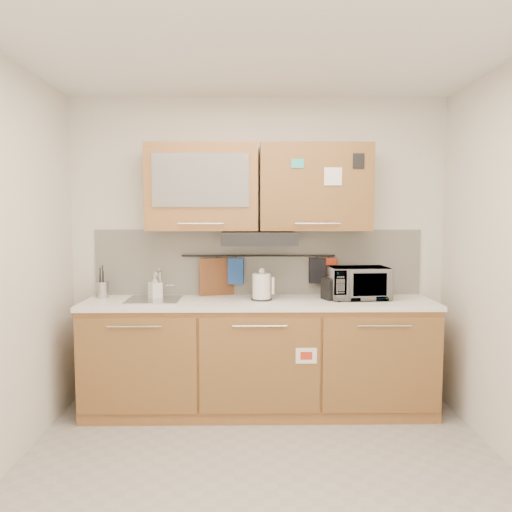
{
  "coord_description": "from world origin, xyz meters",
  "views": [
    {
      "loc": [
        -0.08,
        -2.8,
        1.62
      ],
      "look_at": [
        -0.03,
        1.05,
        1.29
      ],
      "focal_mm": 35.0,
      "sensor_mm": 36.0,
      "label": 1
    }
  ],
  "objects": [
    {
      "name": "pot_holder",
      "position": [
        0.6,
        1.44,
        1.15
      ],
      "size": [
        0.14,
        0.08,
        0.18
      ],
      "primitive_type": "cube",
      "rotation": [
        0.0,
        0.0,
        -0.41
      ],
      "color": "#AE2F17",
      "rests_on": "utensil_rail"
    },
    {
      "name": "oven_mitt",
      "position": [
        -0.19,
        1.44,
        1.13
      ],
      "size": [
        0.14,
        0.05,
        0.22
      ],
      "primitive_type": "cube",
      "rotation": [
        0.0,
        0.0,
        -0.14
      ],
      "color": "#204593",
      "rests_on": "utensil_rail"
    },
    {
      "name": "upper_cabinets",
      "position": [
        -0.0,
        1.32,
        1.83
      ],
      "size": [
        1.82,
        0.37,
        0.7
      ],
      "color": "#AC753D",
      "rests_on": "wall_back"
    },
    {
      "name": "kettle",
      "position": [
        0.02,
        1.2,
        1.02
      ],
      "size": [
        0.19,
        0.17,
        0.26
      ],
      "rotation": [
        0.0,
        0.0,
        -0.11
      ],
      "color": "silver",
      "rests_on": "countertop"
    },
    {
      "name": "backsplash",
      "position": [
        0.0,
        1.49,
        1.2
      ],
      "size": [
        2.8,
        0.02,
        0.56
      ],
      "primitive_type": "cube",
      "color": "silver",
      "rests_on": "countertop"
    },
    {
      "name": "cutting_board",
      "position": [
        -0.36,
        1.44,
        1.05
      ],
      "size": [
        0.3,
        0.11,
        0.37
      ],
      "primitive_type": "cube",
      "rotation": [
        0.0,
        0.0,
        0.29
      ],
      "color": "brown",
      "rests_on": "utensil_rail"
    },
    {
      "name": "wall_back",
      "position": [
        0.0,
        1.5,
        1.3
      ],
      "size": [
        3.2,
        0.0,
        3.2
      ],
      "primitive_type": "plane",
      "rotation": [
        1.57,
        0.0,
        0.0
      ],
      "color": "silver",
      "rests_on": "ground"
    },
    {
      "name": "floor",
      "position": [
        0.0,
        0.0,
        0.0
      ],
      "size": [
        3.2,
        3.2,
        0.0
      ],
      "primitive_type": "plane",
      "color": "#9E9993",
      "rests_on": "ground"
    },
    {
      "name": "microwave",
      "position": [
        0.82,
        1.25,
        1.05
      ],
      "size": [
        0.49,
        0.35,
        0.26
      ],
      "primitive_type": "imported",
      "rotation": [
        0.0,
        0.0,
        0.07
      ],
      "color": "#999999",
      "rests_on": "countertop"
    },
    {
      "name": "soap_bottle",
      "position": [
        -0.85,
        1.27,
        1.02
      ],
      "size": [
        0.13,
        0.13,
        0.2
      ],
      "primitive_type": "imported",
      "rotation": [
        0.0,
        0.0,
        0.65
      ],
      "color": "#999999",
      "rests_on": "countertop"
    },
    {
      "name": "utensil_rail",
      "position": [
        0.0,
        1.45,
        1.26
      ],
      "size": [
        1.3,
        0.02,
        0.02
      ],
      "primitive_type": "cylinder",
      "rotation": [
        0.0,
        1.57,
        0.0
      ],
      "color": "black",
      "rests_on": "backsplash"
    },
    {
      "name": "utensil_crock",
      "position": [
        -1.3,
        1.32,
        0.99
      ],
      "size": [
        0.14,
        0.14,
        0.27
      ],
      "rotation": [
        0.0,
        0.0,
        0.38
      ],
      "color": "#AAAAAF",
      "rests_on": "countertop"
    },
    {
      "name": "range_hood",
      "position": [
        0.0,
        1.25,
        1.42
      ],
      "size": [
        0.6,
        0.46,
        0.1
      ],
      "primitive_type": "cube",
      "color": "black",
      "rests_on": "upper_cabinets"
    },
    {
      "name": "ceiling",
      "position": [
        0.0,
        0.0,
        2.6
      ],
      "size": [
        3.2,
        3.2,
        0.0
      ],
      "primitive_type": "plane",
      "rotation": [
        3.14,
        0.0,
        0.0
      ],
      "color": "white",
      "rests_on": "wall_back"
    },
    {
      "name": "dark_pouch",
      "position": [
        0.5,
        1.44,
        1.13
      ],
      "size": [
        0.14,
        0.05,
        0.21
      ],
      "primitive_type": "cube",
      "rotation": [
        0.0,
        0.0,
        0.05
      ],
      "color": "black",
      "rests_on": "utensil_rail"
    },
    {
      "name": "base_cabinet",
      "position": [
        0.0,
        1.19,
        0.41
      ],
      "size": [
        2.8,
        0.64,
        0.88
      ],
      "color": "#AC753D",
      "rests_on": "floor"
    },
    {
      "name": "sink",
      "position": [
        -0.85,
        1.21,
        0.92
      ],
      "size": [
        0.42,
        0.4,
        0.26
      ],
      "color": "silver",
      "rests_on": "countertop"
    },
    {
      "name": "toaster",
      "position": [
        0.64,
        1.23,
        1.01
      ],
      "size": [
        0.26,
        0.21,
        0.17
      ],
      "rotation": [
        0.0,
        0.0,
        0.36
      ],
      "color": "black",
      "rests_on": "countertop"
    },
    {
      "name": "countertop",
      "position": [
        0.0,
        1.19,
        0.9
      ],
      "size": [
        2.82,
        0.62,
        0.04
      ],
      "primitive_type": "cube",
      "color": "white",
      "rests_on": "base_cabinet"
    }
  ]
}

